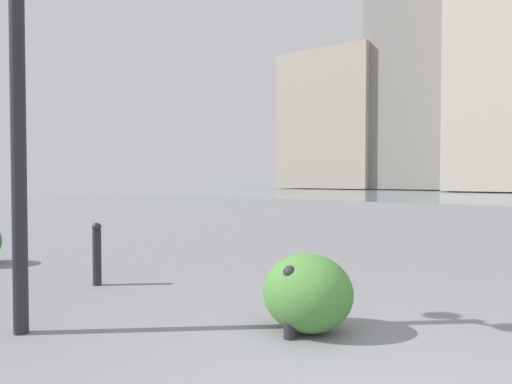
# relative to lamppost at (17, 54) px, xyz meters

# --- Properties ---
(building_slab) EXTENTS (11.98, 14.02, 31.18)m
(building_slab) POSITION_rel_lamppost_xyz_m (5.17, -63.82, 12.89)
(building_slab) COLOR #B2A899
(building_slab) RESTS_ON ground
(building_annex) EXTENTS (13.45, 12.69, 33.26)m
(building_annex) POSITION_rel_lamppost_xyz_m (17.07, -68.83, 13.94)
(building_annex) COLOR gray
(building_annex) RESTS_ON ground
(building_highrise) EXTENTS (15.59, 10.44, 21.46)m
(building_highrise) POSITION_rel_lamppost_xyz_m (30.51, -66.51, 8.03)
(building_highrise) COLOR #9E9384
(building_highrise) RESTS_ON ground
(lamppost) EXTENTS (0.98, 0.28, 4.05)m
(lamppost) POSITION_rel_lamppost_xyz_m (0.00, 0.00, 0.00)
(lamppost) COLOR #232328
(lamppost) RESTS_ON ground
(bollard_near) EXTENTS (0.13, 0.13, 0.69)m
(bollard_near) POSITION_rel_lamppost_xyz_m (-2.19, -1.42, -2.34)
(bollard_near) COLOR #232328
(bollard_near) RESTS_ON ground
(bollard_mid) EXTENTS (0.13, 0.13, 0.88)m
(bollard_mid) POSITION_rel_lamppost_xyz_m (1.19, -1.68, -2.24)
(bollard_mid) COLOR #232328
(bollard_mid) RESTS_ON ground
(shrub_round) EXTENTS (0.90, 0.81, 0.77)m
(shrub_round) POSITION_rel_lamppost_xyz_m (-2.22, -1.69, -2.31)
(shrub_round) COLOR #477F38
(shrub_round) RESTS_ON ground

